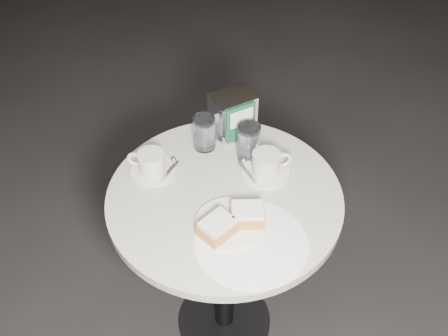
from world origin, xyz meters
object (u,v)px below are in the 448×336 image
(cafe_table, at_px, (224,236))
(coffee_cup_left, at_px, (151,164))
(water_glass_right, at_px, (249,142))
(napkin_dispenser, at_px, (233,115))
(beignet_plate, at_px, (231,222))
(coffee_cup_right, at_px, (266,165))
(water_glass_left, at_px, (204,133))

(cafe_table, relative_size, coffee_cup_left, 4.23)
(water_glass_right, xyz_separation_m, napkin_dispenser, (-0.04, 0.12, 0.02))
(water_glass_right, bearing_deg, coffee_cup_left, -170.63)
(beignet_plate, bearing_deg, napkin_dispenser, 84.44)
(coffee_cup_right, xyz_separation_m, napkin_dispenser, (-0.09, 0.20, 0.04))
(cafe_table, bearing_deg, coffee_cup_left, 152.90)
(water_glass_left, relative_size, water_glass_right, 0.97)
(water_glass_left, bearing_deg, napkin_dispenser, 32.33)
(coffee_cup_right, bearing_deg, cafe_table, -157.94)
(coffee_cup_left, bearing_deg, water_glass_left, 48.67)
(cafe_table, distance_m, water_glass_right, 0.31)
(cafe_table, bearing_deg, water_glass_left, 102.53)
(water_glass_right, bearing_deg, cafe_table, -118.67)
(water_glass_left, xyz_separation_m, water_glass_right, (0.14, -0.06, 0.00))
(cafe_table, height_order, water_glass_left, water_glass_left)
(coffee_cup_left, distance_m, water_glass_right, 0.31)
(water_glass_left, distance_m, napkin_dispenser, 0.11)
(cafe_table, bearing_deg, water_glass_right, 61.33)
(water_glass_right, height_order, napkin_dispenser, napkin_dispenser)
(coffee_cup_right, xyz_separation_m, water_glass_right, (-0.05, 0.08, 0.02))
(coffee_cup_left, bearing_deg, napkin_dispenser, 48.67)
(coffee_cup_left, xyz_separation_m, water_glass_right, (0.30, 0.05, 0.03))
(coffee_cup_left, distance_m, coffee_cup_right, 0.35)
(cafe_table, height_order, napkin_dispenser, napkin_dispenser)
(coffee_cup_left, relative_size, water_glass_left, 1.53)
(beignet_plate, xyz_separation_m, coffee_cup_left, (-0.22, 0.24, 0.01))
(coffee_cup_left, bearing_deg, cafe_table, -10.74)
(beignet_plate, bearing_deg, coffee_cup_right, 58.80)
(cafe_table, xyz_separation_m, beignet_plate, (0.01, -0.13, 0.22))
(water_glass_right, bearing_deg, beignet_plate, -105.44)
(cafe_table, distance_m, napkin_dispenser, 0.39)
(coffee_cup_right, distance_m, water_glass_left, 0.23)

